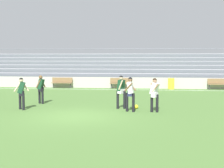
{
  "coord_description": "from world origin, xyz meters",
  "views": [
    {
      "loc": [
        3.15,
        -13.63,
        2.63
      ],
      "look_at": [
        1.21,
        4.03,
        1.14
      ],
      "focal_mm": 50.14,
      "sensor_mm": 36.0,
      "label": 1
    }
  ],
  "objects_px": {
    "player_dark_deep_cover": "(21,91)",
    "player_white_wide_right": "(155,92)",
    "player_white_on_ball": "(130,91)",
    "player_dark_wide_left": "(41,87)",
    "bench_near_bin": "(219,83)",
    "bench_near_wall_gap": "(121,82)",
    "player_dark_dropping_back": "(121,89)",
    "bench_centre_sideline": "(62,82)",
    "trash_bin": "(171,84)",
    "bleacher_stand": "(106,68)",
    "soccer_ball": "(136,107)"
  },
  "relations": [
    {
      "from": "bleacher_stand",
      "to": "player_dark_dropping_back",
      "type": "height_order",
      "value": "bleacher_stand"
    },
    {
      "from": "bleacher_stand",
      "to": "player_white_on_ball",
      "type": "distance_m",
      "value": 15.79
    },
    {
      "from": "bleacher_stand",
      "to": "player_dark_deep_cover",
      "type": "height_order",
      "value": "bleacher_stand"
    },
    {
      "from": "player_dark_wide_left",
      "to": "soccer_ball",
      "type": "distance_m",
      "value": 5.7
    },
    {
      "from": "player_white_wide_right",
      "to": "player_white_on_ball",
      "type": "bearing_deg",
      "value": 179.89
    },
    {
      "from": "bench_centre_sideline",
      "to": "bench_near_bin",
      "type": "bearing_deg",
      "value": 0.0
    },
    {
      "from": "bench_centre_sideline",
      "to": "player_white_wide_right",
      "type": "relative_size",
      "value": 1.09
    },
    {
      "from": "bench_near_wall_gap",
      "to": "player_dark_wide_left",
      "type": "distance_m",
      "value": 10.07
    },
    {
      "from": "bleacher_stand",
      "to": "trash_bin",
      "type": "height_order",
      "value": "bleacher_stand"
    },
    {
      "from": "bench_near_bin",
      "to": "player_dark_wide_left",
      "type": "bearing_deg",
      "value": -142.13
    },
    {
      "from": "bleacher_stand",
      "to": "player_white_wide_right",
      "type": "xyz_separation_m",
      "value": [
        4.41,
        -15.44,
        -0.61
      ]
    },
    {
      "from": "trash_bin",
      "to": "player_dark_deep_cover",
      "type": "xyz_separation_m",
      "value": [
        -8.36,
        -11.41,
        0.51
      ]
    },
    {
      "from": "bench_centre_sideline",
      "to": "trash_bin",
      "type": "relative_size",
      "value": 1.96
    },
    {
      "from": "bleacher_stand",
      "to": "player_white_on_ball",
      "type": "bearing_deg",
      "value": -78.16
    },
    {
      "from": "bleacher_stand",
      "to": "player_white_wide_right",
      "type": "distance_m",
      "value": 16.07
    },
    {
      "from": "bench_near_wall_gap",
      "to": "bench_centre_sideline",
      "type": "distance_m",
      "value": 5.14
    },
    {
      "from": "bench_near_bin",
      "to": "player_white_on_ball",
      "type": "bearing_deg",
      "value": -120.54
    },
    {
      "from": "bleacher_stand",
      "to": "soccer_ball",
      "type": "xyz_separation_m",
      "value": [
        3.5,
        -14.55,
        -1.49
      ]
    },
    {
      "from": "bench_near_bin",
      "to": "player_dark_dropping_back",
      "type": "distance_m",
      "value": 12.85
    },
    {
      "from": "bench_near_bin",
      "to": "soccer_ball",
      "type": "xyz_separation_m",
      "value": [
        -6.48,
        -10.55,
        -0.44
      ]
    },
    {
      "from": "player_white_wide_right",
      "to": "player_white_on_ball",
      "type": "height_order",
      "value": "player_white_on_ball"
    },
    {
      "from": "bench_centre_sideline",
      "to": "player_white_wide_right",
      "type": "height_order",
      "value": "player_white_wide_right"
    },
    {
      "from": "bench_centre_sideline",
      "to": "player_dark_wide_left",
      "type": "distance_m",
      "value": 9.42
    },
    {
      "from": "bench_near_bin",
      "to": "player_dark_deep_cover",
      "type": "bearing_deg",
      "value": -136.99
    },
    {
      "from": "player_dark_dropping_back",
      "to": "player_dark_deep_cover",
      "type": "distance_m",
      "value": 5.07
    },
    {
      "from": "player_dark_deep_cover",
      "to": "player_dark_wide_left",
      "type": "height_order",
      "value": "player_dark_wide_left"
    },
    {
      "from": "bench_near_wall_gap",
      "to": "soccer_ball",
      "type": "height_order",
      "value": "bench_near_wall_gap"
    },
    {
      "from": "bench_near_bin",
      "to": "soccer_ball",
      "type": "bearing_deg",
      "value": -121.56
    },
    {
      "from": "player_white_on_ball",
      "to": "player_dark_wide_left",
      "type": "distance_m",
      "value": 5.65
    },
    {
      "from": "bench_near_wall_gap",
      "to": "player_white_on_ball",
      "type": "bearing_deg",
      "value": -82.94
    },
    {
      "from": "bleacher_stand",
      "to": "bench_near_bin",
      "type": "relative_size",
      "value": 14.82
    },
    {
      "from": "trash_bin",
      "to": "player_white_on_ball",
      "type": "height_order",
      "value": "player_white_on_ball"
    },
    {
      "from": "player_dark_wide_left",
      "to": "soccer_ball",
      "type": "xyz_separation_m",
      "value": [
        5.5,
        -1.24,
        -0.86
      ]
    },
    {
      "from": "player_white_wide_right",
      "to": "player_dark_wide_left",
      "type": "relative_size",
      "value": 1.01
    },
    {
      "from": "player_white_on_ball",
      "to": "player_dark_wide_left",
      "type": "bearing_deg",
      "value": 157.89
    },
    {
      "from": "bench_near_bin",
      "to": "player_dark_dropping_back",
      "type": "relative_size",
      "value": 1.05
    },
    {
      "from": "bench_near_wall_gap",
      "to": "player_white_wide_right",
      "type": "height_order",
      "value": "player_white_wide_right"
    },
    {
      "from": "trash_bin",
      "to": "player_dark_dropping_back",
      "type": "height_order",
      "value": "player_dark_dropping_back"
    },
    {
      "from": "bench_near_bin",
      "to": "bench_near_wall_gap",
      "type": "distance_m",
      "value": 8.16
    },
    {
      "from": "bleacher_stand",
      "to": "trash_bin",
      "type": "relative_size",
      "value": 29.08
    },
    {
      "from": "player_white_on_ball",
      "to": "soccer_ball",
      "type": "height_order",
      "value": "player_white_on_ball"
    },
    {
      "from": "player_dark_dropping_back",
      "to": "player_white_on_ball",
      "type": "bearing_deg",
      "value": -58.76
    },
    {
      "from": "trash_bin",
      "to": "player_dark_wide_left",
      "type": "distance_m",
      "value": 12.33
    },
    {
      "from": "bench_near_wall_gap",
      "to": "player_dark_dropping_back",
      "type": "bearing_deg",
      "value": -85.13
    },
    {
      "from": "player_dark_deep_cover",
      "to": "player_white_wide_right",
      "type": "bearing_deg",
      "value": -0.07
    },
    {
      "from": "player_white_wide_right",
      "to": "player_dark_dropping_back",
      "type": "bearing_deg",
      "value": 153.3
    },
    {
      "from": "bench_centre_sideline",
      "to": "trash_bin",
      "type": "height_order",
      "value": "trash_bin"
    },
    {
      "from": "bleacher_stand",
      "to": "bench_near_bin",
      "type": "bearing_deg",
      "value": -21.83
    },
    {
      "from": "bench_centre_sideline",
      "to": "soccer_ball",
      "type": "bearing_deg",
      "value": -57.13
    },
    {
      "from": "bench_centre_sideline",
      "to": "player_white_on_ball",
      "type": "height_order",
      "value": "player_white_on_ball"
    }
  ]
}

